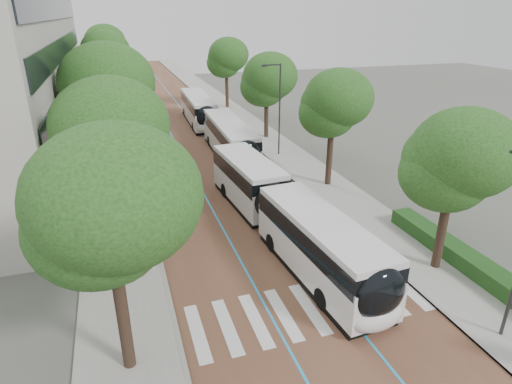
# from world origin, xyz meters

# --- Properties ---
(ground) EXTENTS (160.00, 160.00, 0.00)m
(ground) POSITION_xyz_m (0.00, 0.00, 0.00)
(ground) COLOR #51544C
(ground) RESTS_ON ground
(road) EXTENTS (11.00, 140.00, 0.02)m
(road) POSITION_xyz_m (0.00, 40.00, 0.01)
(road) COLOR brown
(road) RESTS_ON ground
(sidewalk_left) EXTENTS (4.00, 140.00, 0.12)m
(sidewalk_left) POSITION_xyz_m (-7.50, 40.00, 0.06)
(sidewalk_left) COLOR gray
(sidewalk_left) RESTS_ON ground
(sidewalk_right) EXTENTS (4.00, 140.00, 0.12)m
(sidewalk_right) POSITION_xyz_m (7.50, 40.00, 0.06)
(sidewalk_right) COLOR gray
(sidewalk_right) RESTS_ON ground
(kerb_left) EXTENTS (0.20, 140.00, 0.14)m
(kerb_left) POSITION_xyz_m (-5.60, 40.00, 0.06)
(kerb_left) COLOR gray
(kerb_left) RESTS_ON ground
(kerb_right) EXTENTS (0.20, 140.00, 0.14)m
(kerb_right) POSITION_xyz_m (5.60, 40.00, 0.06)
(kerb_right) COLOR gray
(kerb_right) RESTS_ON ground
(zebra_crossing) EXTENTS (10.55, 3.60, 0.01)m
(zebra_crossing) POSITION_xyz_m (0.20, 1.00, 0.03)
(zebra_crossing) COLOR silver
(zebra_crossing) RESTS_ON ground
(lane_line_left) EXTENTS (0.12, 126.00, 0.01)m
(lane_line_left) POSITION_xyz_m (-1.60, 40.00, 0.02)
(lane_line_left) COLOR #2A9AD6
(lane_line_left) RESTS_ON road
(lane_line_right) EXTENTS (0.12, 126.00, 0.01)m
(lane_line_right) POSITION_xyz_m (1.60, 40.00, 0.02)
(lane_line_right) COLOR #2A9AD6
(lane_line_right) RESTS_ON road
(hedge) EXTENTS (1.20, 14.00, 0.80)m
(hedge) POSITION_xyz_m (9.10, 0.00, 0.52)
(hedge) COLOR #1B4317
(hedge) RESTS_ON sidewalk_right
(streetlight_far) EXTENTS (1.82, 0.20, 8.00)m
(streetlight_far) POSITION_xyz_m (6.62, 22.00, 4.82)
(streetlight_far) COLOR #2F3032
(streetlight_far) RESTS_ON sidewalk_right
(lamp_post_left) EXTENTS (0.14, 0.14, 8.00)m
(lamp_post_left) POSITION_xyz_m (-6.10, 8.00, 4.12)
(lamp_post_left) COLOR #2F3032
(lamp_post_left) RESTS_ON sidewalk_left
(trees_left) EXTENTS (6.31, 60.58, 10.06)m
(trees_left) POSITION_xyz_m (-7.50, 24.87, 6.91)
(trees_left) COLOR black
(trees_left) RESTS_ON ground
(trees_right) EXTENTS (5.46, 47.10, 8.62)m
(trees_right) POSITION_xyz_m (7.70, 23.66, 5.89)
(trees_right) COLOR black
(trees_right) RESTS_ON ground
(lead_bus) EXTENTS (3.83, 18.53, 3.20)m
(lead_bus) POSITION_xyz_m (1.42, 7.03, 1.63)
(lead_bus) COLOR black
(lead_bus) RESTS_ON ground
(bus_queued_0) EXTENTS (2.92, 12.47, 3.20)m
(bus_queued_0) POSITION_xyz_m (2.43, 22.56, 1.62)
(bus_queued_0) COLOR silver
(bus_queued_0) RESTS_ON ground
(bus_queued_1) EXTENTS (2.94, 12.48, 3.20)m
(bus_queued_1) POSITION_xyz_m (2.26, 36.14, 1.62)
(bus_queued_1) COLOR silver
(bus_queued_1) RESTS_ON ground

